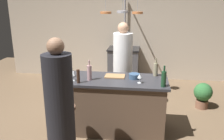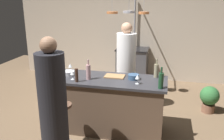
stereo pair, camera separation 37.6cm
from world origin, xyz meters
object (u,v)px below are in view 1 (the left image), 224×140
Objects in this scene: bar_stool_left at (67,126)px; mixing_bowl_steel at (68,74)px; cutting_board at (115,76)px; wine_bottle_white at (156,69)px; stove_range at (123,65)px; wine_glass_near_left_guest at (140,76)px; potted_plant at (203,94)px; wine_bottle_green at (164,79)px; mixing_bowl_blue at (134,76)px; guest_left at (60,110)px; wine_glass_by_chef at (73,74)px; pepper_mill at (78,76)px; chef at (123,71)px; wine_bottle_rose at (89,72)px; wine_glass_near_right_guest at (68,67)px.

mixing_bowl_steel is (-0.17, 0.64, 0.56)m from bar_stool_left.
wine_bottle_white reaches higher than cutting_board.
wine_glass_near_left_guest is at bearing -80.01° from stove_range.
wine_bottle_green reaches higher than potted_plant.
mixing_bowl_blue is (0.32, -0.05, 0.03)m from cutting_board.
wine_glass_by_chef is (-0.05, 0.79, 0.21)m from guest_left.
bar_stool_left is 1.31× the size of potted_plant.
pepper_mill is (-0.46, -2.70, 0.56)m from stove_range.
chef reaches higher than pepper_mill.
cutting_board is at bearing -88.69° from stove_range.
guest_left reaches higher than wine_glass_by_chef.
wine_glass_near_left_guest is (-1.25, -1.19, 0.71)m from potted_plant.
guest_left reaches higher than pepper_mill.
bar_stool_left is 2.27× the size of wine_bottle_white.
wine_bottle_rose is (0.19, 0.86, 0.23)m from guest_left.
potted_plant is (2.22, 2.02, -0.49)m from guest_left.
potted_plant is 2.70m from mixing_bowl_steel.
guest_left reaches higher than potted_plant.
mixing_bowl_blue is at bearing 13.46° from wine_bottle_rose.
wine_bottle_white is at bearing 56.65° from wine_glass_near_left_guest.
pepper_mill is (0.09, 0.37, 0.63)m from bar_stool_left.
wine_bottle_white is (1.17, 0.50, 0.01)m from pepper_mill.
bar_stool_left is 1.06m from wine_glass_near_right_guest.
wine_glass_near_right_guest is (-1.46, -0.03, -0.01)m from wine_bottle_white.
wine_bottle_rose is (0.22, 0.52, 0.65)m from bar_stool_left.
wine_glass_near_right_guest is 0.42m from wine_glass_by_chef.
wine_bottle_rose is 1.02× the size of wine_bottle_green.
guest_left reaches higher than wine_glass_near_right_guest.
chef is at bearing 61.69° from pepper_mill.
guest_left is at bearing -78.42° from mixing_bowl_steel.
stove_range is 0.52× the size of chef.
wine_glass_near_right_guest reaches higher than stove_range.
cutting_board reaches higher than potted_plant.
chef is at bearing -85.86° from stove_range.
wine_glass_by_chef reaches higher than mixing_bowl_blue.
pepper_mill is 0.55m from wine_glass_near_right_guest.
mixing_bowl_blue reaches higher than mixing_bowl_steel.
pepper_mill reaches higher than cutting_board.
wine_bottle_white is 2.05× the size of wine_glass_near_right_guest.
chef is at bearing 122.78° from wine_bottle_green.
wine_glass_by_chef is (-0.10, 0.09, 0.00)m from pepper_mill.
potted_plant is at bearing 8.58° from chef.
mixing_bowl_steel is at bearing -173.43° from cutting_board.
mixing_bowl_blue is (0.69, 0.16, -0.09)m from wine_bottle_rose.
chef is at bearing 70.53° from guest_left.
wine_bottle_green is (0.68, -1.06, 0.23)m from chef.
wine_bottle_rose is (-0.44, -0.92, 0.23)m from chef.
guest_left reaches higher than mixing_bowl_blue.
wine_glass_near_right_guest is at bearing 163.67° from wine_bottle_green.
wine_bottle_green is 0.54m from mixing_bowl_blue.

